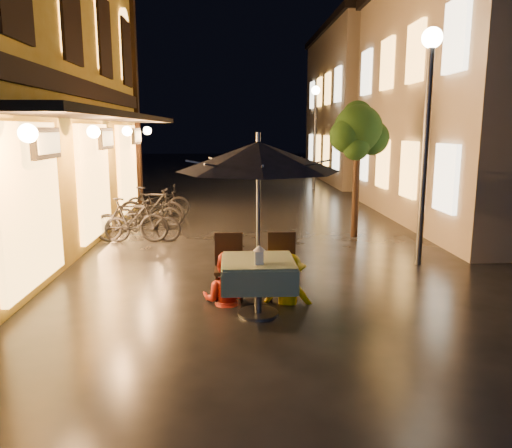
{
  "coord_description": "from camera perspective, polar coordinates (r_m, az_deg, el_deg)",
  "views": [
    {
      "loc": [
        -0.49,
        -6.89,
        2.5
      ],
      "look_at": [
        -0.14,
        0.17,
        1.15
      ],
      "focal_mm": 35.0,
      "sensor_mm": 36.0,
      "label": 1
    }
  ],
  "objects": [
    {
      "name": "ground",
      "position": [
        7.35,
        1.17,
        -9.09
      ],
      "size": [
        90.0,
        90.0,
        0.0
      ],
      "primitive_type": "plane",
      "color": "black",
      "rests_on": "ground"
    },
    {
      "name": "east_building_far",
      "position": [
        26.16,
        15.31,
        12.98
      ],
      "size": [
        7.3,
        10.3,
        7.3
      ],
      "color": "#A99989",
      "rests_on": "ground"
    },
    {
      "name": "street_tree",
      "position": [
        11.77,
        11.63,
        10.21
      ],
      "size": [
        1.43,
        1.2,
        3.15
      ],
      "color": "black",
      "rests_on": "ground"
    },
    {
      "name": "streetlamp_near",
      "position": [
        9.56,
        19.05,
        12.74
      ],
      "size": [
        0.36,
        0.36,
        4.23
      ],
      "color": "#59595E",
      "rests_on": "ground"
    },
    {
      "name": "streetlamp_far",
      "position": [
        21.18,
        6.77,
        11.87
      ],
      "size": [
        0.36,
        0.36,
        4.23
      ],
      "color": "#59595E",
      "rests_on": "ground"
    },
    {
      "name": "cafe_table",
      "position": [
        6.75,
        0.26,
        -5.66
      ],
      "size": [
        0.99,
        0.99,
        0.78
      ],
      "color": "#59595E",
      "rests_on": "ground"
    },
    {
      "name": "patio_umbrella",
      "position": [
        6.48,
        0.27,
        7.68
      ],
      "size": [
        2.14,
        2.14,
        2.46
      ],
      "color": "#59595E",
      "rests_on": "ground"
    },
    {
      "name": "cafe_chair_left",
      "position": [
        7.46,
        -3.13,
        -4.45
      ],
      "size": [
        0.42,
        0.42,
        0.97
      ],
      "color": "black",
      "rests_on": "ground"
    },
    {
      "name": "cafe_chair_right",
      "position": [
        7.5,
        3.01,
        -4.37
      ],
      "size": [
        0.42,
        0.42,
        0.97
      ],
      "color": "black",
      "rests_on": "ground"
    },
    {
      "name": "table_lantern",
      "position": [
        6.44,
        0.37,
        -3.41
      ],
      "size": [
        0.16,
        0.16,
        0.25
      ],
      "color": "white",
      "rests_on": "cafe_table"
    },
    {
      "name": "person_orange",
      "position": [
        7.22,
        -3.57,
        -3.42
      ],
      "size": [
        0.83,
        0.72,
        1.46
      ],
      "primitive_type": "imported",
      "rotation": [
        0.0,
        0.0,
        2.88
      ],
      "color": "red",
      "rests_on": "ground"
    },
    {
      "name": "person_yellow",
      "position": [
        7.24,
        3.71,
        -3.6
      ],
      "size": [
        0.98,
        0.67,
        1.4
      ],
      "primitive_type": "imported",
      "rotation": [
        0.0,
        0.0,
        2.96
      ],
      "color": "#FED400",
      "rests_on": "ground"
    },
    {
      "name": "bicycle_0",
      "position": [
        11.42,
        -12.85,
        0.19
      ],
      "size": [
        1.72,
        0.62,
        0.9
      ],
      "primitive_type": "imported",
      "rotation": [
        0.0,
        0.0,
        1.56
      ],
      "color": "black",
      "rests_on": "ground"
    },
    {
      "name": "bicycle_1",
      "position": [
        11.43,
        -14.11,
        0.43
      ],
      "size": [
        1.7,
        0.58,
        1.01
      ],
      "primitive_type": "imported",
      "rotation": [
        0.0,
        0.0,
        1.51
      ],
      "color": "black",
      "rests_on": "ground"
    },
    {
      "name": "bicycle_2",
      "position": [
        12.75,
        -12.25,
        1.28
      ],
      "size": [
        1.75,
        0.81,
        0.89
      ],
      "primitive_type": "imported",
      "rotation": [
        0.0,
        0.0,
        1.71
      ],
      "color": "black",
      "rests_on": "ground"
    },
    {
      "name": "bicycle_3",
      "position": [
        13.17,
        -11.86,
        1.94
      ],
      "size": [
        1.79,
        0.7,
        1.05
      ],
      "primitive_type": "imported",
      "rotation": [
        0.0,
        0.0,
        1.45
      ],
      "color": "black",
      "rests_on": "ground"
    },
    {
      "name": "bicycle_4",
      "position": [
        14.47,
        -11.17,
        2.55
      ],
      "size": [
        1.84,
        0.75,
        0.95
      ],
      "primitive_type": "imported",
      "rotation": [
        0.0,
        0.0,
        1.64
      ],
      "color": "black",
      "rests_on": "ground"
    }
  ]
}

